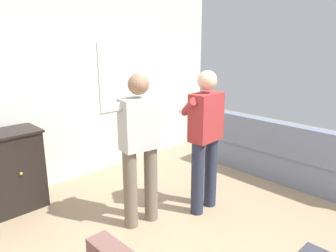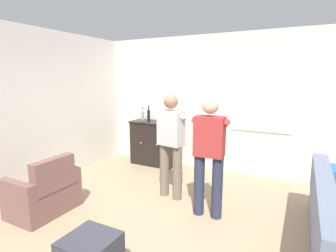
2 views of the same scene
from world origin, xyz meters
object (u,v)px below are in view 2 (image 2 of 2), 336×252
Objects in this scene: person_standing_right at (209,152)px; person_standing_left at (171,141)px; bottle_wine_green at (143,115)px; sideboard_cabinet at (154,143)px; bottle_liquor_amber at (149,115)px; armchair at (45,194)px.

person_standing_left is at bearing 158.02° from person_standing_right.
person_standing_left and person_standing_right have the same top height.
person_standing_left is 0.79m from person_standing_right.
bottle_wine_green is at bearing 142.62° from person_standing_right.
sideboard_cabinet is 0.68m from bottle_wine_green.
bottle_liquor_amber is at bearing -4.70° from bottle_wine_green.
bottle_wine_green is at bearing 136.36° from person_standing_left.
bottle_liquor_amber reaches higher than armchair.
person_standing_right reaches higher than armchair.
armchair is 2.02m from person_standing_left.
bottle_wine_green is 0.17m from bottle_liquor_amber.
armchair is 0.53× the size of person_standing_right.
person_standing_left is at bearing -43.64° from bottle_wine_green.
person_standing_right is at bearing -37.38° from bottle_wine_green.
bottle_liquor_amber is at bearing 86.35° from armchair.
sideboard_cabinet is 2.96× the size of bottle_liquor_amber.
bottle_wine_green is 0.18× the size of person_standing_right.
sideboard_cabinet is 0.63× the size of person_standing_left.
bottle_wine_green is 1.93m from person_standing_left.
person_standing_right is (1.81, -1.60, 0.45)m from sideboard_cabinet.
bottle_liquor_amber is (0.17, -0.01, 0.02)m from bottle_wine_green.
armchair is at bearing -90.03° from bottle_wine_green.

